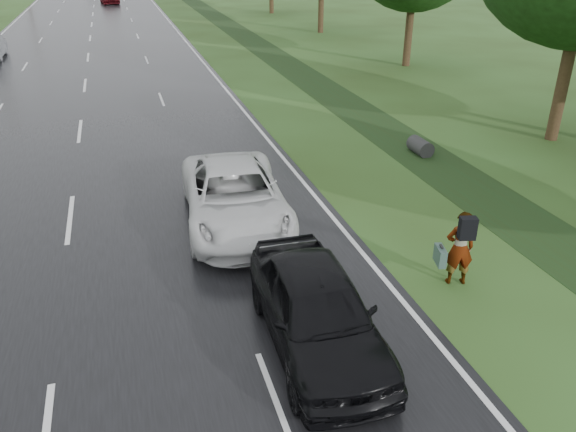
# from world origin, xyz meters

# --- Properties ---
(road) EXTENTS (14.00, 180.00, 0.04)m
(road) POSITION_xyz_m (0.00, 45.00, 0.02)
(road) COLOR black
(road) RESTS_ON ground
(edge_stripe_east) EXTENTS (0.12, 180.00, 0.01)m
(edge_stripe_east) POSITION_xyz_m (6.75, 45.00, 0.04)
(edge_stripe_east) COLOR silver
(edge_stripe_east) RESTS_ON road
(edge_stripe_west) EXTENTS (0.12, 180.00, 0.01)m
(edge_stripe_west) POSITION_xyz_m (-6.75, 45.00, 0.04)
(edge_stripe_west) COLOR silver
(edge_stripe_west) RESTS_ON road
(center_line) EXTENTS (0.12, 180.00, 0.01)m
(center_line) POSITION_xyz_m (0.00, 45.00, 0.04)
(center_line) COLOR silver
(center_line) RESTS_ON road
(drainage_ditch) EXTENTS (2.20, 120.00, 0.56)m
(drainage_ditch) POSITION_xyz_m (11.50, 18.71, 0.04)
(drainage_ditch) COLOR black
(drainage_ditch) RESTS_ON ground
(pedestrian) EXTENTS (0.82, 0.81, 1.71)m
(pedestrian) POSITION_xyz_m (8.18, 2.37, 0.88)
(pedestrian) COLOR #A5998C
(pedestrian) RESTS_ON ground
(white_pickup) EXTENTS (2.92, 5.61, 1.51)m
(white_pickup) POSITION_xyz_m (4.20, 6.50, 0.79)
(white_pickup) COLOR silver
(white_pickup) RESTS_ON road
(dark_sedan) EXTENTS (1.95, 4.56, 1.54)m
(dark_sedan) POSITION_xyz_m (4.60, 1.23, 0.81)
(dark_sedan) COLOR black
(dark_sedan) RESTS_ON road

